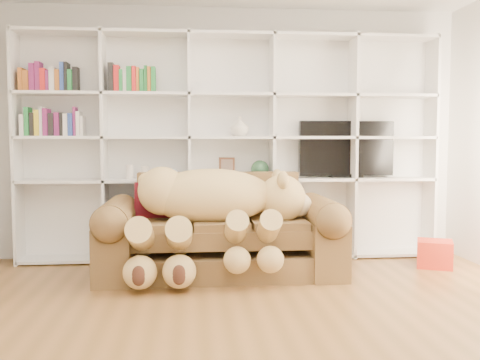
{
  "coord_description": "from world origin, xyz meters",
  "views": [
    {
      "loc": [
        -0.43,
        -3.36,
        1.27
      ],
      "look_at": [
        0.03,
        1.63,
        0.9
      ],
      "focal_mm": 40.0,
      "sensor_mm": 36.0,
      "label": 1
    }
  ],
  "objects": [
    {
      "name": "sofa",
      "position": [
        -0.15,
        1.66,
        0.36
      ],
      "size": [
        2.26,
        0.98,
        0.95
      ],
      "color": "brown",
      "rests_on": "floor"
    },
    {
      "name": "wall_front",
      "position": [
        0.0,
        -2.5,
        1.35
      ],
      "size": [
        5.0,
        0.02,
        2.7
      ],
      "primitive_type": "cube",
      "color": "silver",
      "rests_on": "floor"
    },
    {
      "name": "snow_globe",
      "position": [
        -0.61,
        2.3,
        0.92
      ],
      "size": [
        0.11,
        0.11,
        0.11
      ],
      "primitive_type": "sphere",
      "color": "silver",
      "rests_on": "bookshelf"
    },
    {
      "name": "green_vase",
      "position": [
        0.31,
        2.3,
        0.96
      ],
      "size": [
        0.19,
        0.19,
        0.19
      ],
      "primitive_type": "sphere",
      "color": "#2F5C3A",
      "rests_on": "bookshelf"
    },
    {
      "name": "tv",
      "position": [
        1.27,
        2.35,
        1.17
      ],
      "size": [
        1.04,
        0.18,
        0.61
      ],
      "color": "black",
      "rests_on": "bookshelf"
    },
    {
      "name": "figurine_short",
      "position": [
        -0.91,
        2.3,
        0.93
      ],
      "size": [
        0.1,
        0.1,
        0.14
      ],
      "primitive_type": "cylinder",
      "rotation": [
        0.0,
        0.0,
        -0.37
      ],
      "color": "silver",
      "rests_on": "bookshelf"
    },
    {
      "name": "gift_box",
      "position": [
        2.01,
        1.73,
        0.13
      ],
      "size": [
        0.43,
        0.42,
        0.27
      ],
      "primitive_type": "cube",
      "rotation": [
        0.0,
        0.0,
        -0.41
      ],
      "color": "red",
      "rests_on": "floor"
    },
    {
      "name": "teddy_bear",
      "position": [
        -0.24,
        1.47,
        0.66
      ],
      "size": [
        1.71,
        0.93,
        0.99
      ],
      "rotation": [
        0.0,
        0.0,
        -0.17
      ],
      "color": "tan",
      "rests_on": "sofa"
    },
    {
      "name": "picture_frame",
      "position": [
        -0.05,
        2.3,
        0.98
      ],
      "size": [
        0.17,
        0.08,
        0.21
      ],
      "primitive_type": "cube",
      "rotation": [
        0.0,
        0.0,
        -0.36
      ],
      "color": "#58321E",
      "rests_on": "bookshelf"
    },
    {
      "name": "floor",
      "position": [
        0.0,
        0.0,
        0.0
      ],
      "size": [
        5.0,
        5.0,
        0.0
      ],
      "primitive_type": "plane",
      "color": "brown",
      "rests_on": "ground"
    },
    {
      "name": "bookshelf",
      "position": [
        -0.24,
        2.36,
        1.31
      ],
      "size": [
        4.43,
        0.35,
        2.4
      ],
      "color": "white",
      "rests_on": "floor"
    },
    {
      "name": "shelf_vase",
      "position": [
        0.09,
        2.3,
        1.42
      ],
      "size": [
        0.24,
        0.24,
        0.21
      ],
      "primitive_type": "imported",
      "rotation": [
        0.0,
        0.0,
        -0.26
      ],
      "color": "silver",
      "rests_on": "bookshelf"
    },
    {
      "name": "wall_back",
      "position": [
        0.0,
        2.5,
        1.35
      ],
      "size": [
        5.0,
        0.02,
        2.7
      ],
      "primitive_type": "cube",
      "color": "silver",
      "rests_on": "floor"
    },
    {
      "name": "figurine_tall",
      "position": [
        -1.07,
        2.3,
        0.94
      ],
      "size": [
        0.09,
        0.09,
        0.15
      ],
      "primitive_type": "cylinder",
      "rotation": [
        0.0,
        0.0,
        0.25
      ],
      "color": "silver",
      "rests_on": "bookshelf"
    },
    {
      "name": "throw_pillow",
      "position": [
        -0.78,
        1.82,
        0.67
      ],
      "size": [
        0.38,
        0.21,
        0.4
      ],
      "primitive_type": "cube",
      "rotation": [
        -0.24,
        0.0,
        -0.0
      ],
      "color": "#580F10",
      "rests_on": "sofa"
    }
  ]
}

